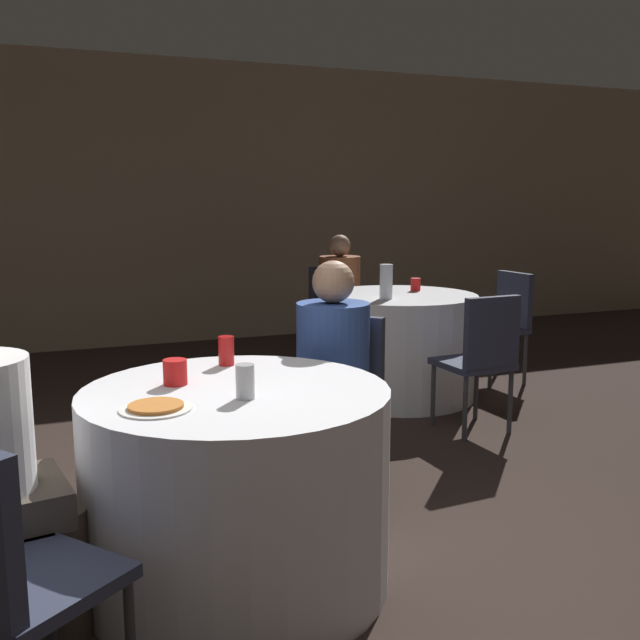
{
  "coord_description": "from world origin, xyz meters",
  "views": [
    {
      "loc": [
        -0.54,
        -2.37,
        1.44
      ],
      "look_at": [
        0.72,
        0.83,
        0.86
      ],
      "focal_mm": 40.0,
      "sensor_mm": 36.0,
      "label": 1
    }
  ],
  "objects_px": {
    "soda_can_red": "(226,351)",
    "bottle_far": "(386,282)",
    "chair_far_north": "(334,308)",
    "chair_far_east": "(505,316)",
    "pizza_plate_near": "(156,407)",
    "chair_near_northeast": "(340,387)",
    "soda_can_silver": "(245,382)",
    "person_blue_shirt": "(327,381)",
    "chair_near_southwest": "(1,564)",
    "chair_far_south": "(482,351)",
    "table_near": "(238,487)",
    "table_far": "(398,345)",
    "person_floral_shirt": "(343,303)"
  },
  "relations": [
    {
      "from": "soda_can_red",
      "to": "chair_far_north",
      "type": "bearing_deg",
      "value": 59.08
    },
    {
      "from": "soda_can_silver",
      "to": "chair_far_south",
      "type": "bearing_deg",
      "value": 34.55
    },
    {
      "from": "table_near",
      "to": "soda_can_silver",
      "type": "relative_size",
      "value": 9.32
    },
    {
      "from": "soda_can_red",
      "to": "bottle_far",
      "type": "height_order",
      "value": "bottle_far"
    },
    {
      "from": "person_blue_shirt",
      "to": "soda_can_silver",
      "type": "xyz_separation_m",
      "value": [
        -0.6,
        -0.71,
        0.23
      ]
    },
    {
      "from": "person_blue_shirt",
      "to": "soda_can_red",
      "type": "xyz_separation_m",
      "value": [
        -0.53,
        -0.18,
        0.23
      ]
    },
    {
      "from": "chair_near_southwest",
      "to": "person_blue_shirt",
      "type": "xyz_separation_m",
      "value": [
        1.37,
        1.17,
        0.07
      ]
    },
    {
      "from": "chair_far_south",
      "to": "soda_can_silver",
      "type": "distance_m",
      "value": 2.26
    },
    {
      "from": "chair_far_north",
      "to": "person_floral_shirt",
      "type": "relative_size",
      "value": 0.76
    },
    {
      "from": "soda_can_silver",
      "to": "person_floral_shirt",
      "type": "bearing_deg",
      "value": 61.02
    },
    {
      "from": "chair_near_northeast",
      "to": "bottle_far",
      "type": "height_order",
      "value": "bottle_far"
    },
    {
      "from": "table_far",
      "to": "chair_far_south",
      "type": "xyz_separation_m",
      "value": [
        0.06,
        -0.99,
        0.15
      ]
    },
    {
      "from": "chair_far_south",
      "to": "person_blue_shirt",
      "type": "xyz_separation_m",
      "value": [
        -1.25,
        -0.57,
        0.07
      ]
    },
    {
      "from": "person_blue_shirt",
      "to": "bottle_far",
      "type": "relative_size",
      "value": 4.81
    },
    {
      "from": "chair_near_southwest",
      "to": "pizza_plate_near",
      "type": "bearing_deg",
      "value": 95.95
    },
    {
      "from": "table_near",
      "to": "person_blue_shirt",
      "type": "height_order",
      "value": "person_blue_shirt"
    },
    {
      "from": "chair_near_southwest",
      "to": "chair_far_south",
      "type": "xyz_separation_m",
      "value": [
        2.63,
        1.73,
        0.0
      ]
    },
    {
      "from": "chair_far_east",
      "to": "bottle_far",
      "type": "relative_size",
      "value": 3.62
    },
    {
      "from": "chair_far_east",
      "to": "chair_near_northeast",
      "type": "bearing_deg",
      "value": 122.47
    },
    {
      "from": "table_near",
      "to": "person_blue_shirt",
      "type": "distance_m",
      "value": 0.85
    },
    {
      "from": "person_blue_shirt",
      "to": "chair_far_south",
      "type": "bearing_deg",
      "value": -109.37
    },
    {
      "from": "chair_far_south",
      "to": "bottle_far",
      "type": "height_order",
      "value": "bottle_far"
    },
    {
      "from": "chair_far_north",
      "to": "pizza_plate_near",
      "type": "height_order",
      "value": "chair_far_north"
    },
    {
      "from": "chair_near_northeast",
      "to": "chair_near_southwest",
      "type": "xyz_separation_m",
      "value": [
        -1.49,
        -1.27,
        0.0
      ]
    },
    {
      "from": "pizza_plate_near",
      "to": "soda_can_silver",
      "type": "height_order",
      "value": "soda_can_silver"
    },
    {
      "from": "table_near",
      "to": "person_floral_shirt",
      "type": "distance_m",
      "value": 3.41
    },
    {
      "from": "soda_can_silver",
      "to": "bottle_far",
      "type": "distance_m",
      "value": 2.63
    },
    {
      "from": "table_far",
      "to": "soda_can_red",
      "type": "distance_m",
      "value": 2.49
    },
    {
      "from": "table_near",
      "to": "table_far",
      "type": "bearing_deg",
      "value": 49.87
    },
    {
      "from": "person_floral_shirt",
      "to": "soda_can_silver",
      "type": "relative_size",
      "value": 9.45
    },
    {
      "from": "chair_near_southwest",
      "to": "chair_far_north",
      "type": "relative_size",
      "value": 1.0
    },
    {
      "from": "chair_far_south",
      "to": "chair_far_east",
      "type": "relative_size",
      "value": 1.0
    },
    {
      "from": "chair_far_north",
      "to": "bottle_far",
      "type": "xyz_separation_m",
      "value": [
        -0.1,
        -1.16,
        0.35
      ]
    },
    {
      "from": "table_near",
      "to": "chair_far_east",
      "type": "height_order",
      "value": "chair_far_east"
    },
    {
      "from": "chair_far_south",
      "to": "chair_near_southwest",
      "type": "bearing_deg",
      "value": -150.01
    },
    {
      "from": "chair_near_northeast",
      "to": "bottle_far",
      "type": "xyz_separation_m",
      "value": [
        0.89,
        1.27,
        0.35
      ]
    },
    {
      "from": "chair_far_south",
      "to": "soda_can_silver",
      "type": "bearing_deg",
      "value": -148.88
    },
    {
      "from": "chair_far_east",
      "to": "pizza_plate_near",
      "type": "bearing_deg",
      "value": 123.52
    },
    {
      "from": "chair_far_north",
      "to": "chair_far_east",
      "type": "relative_size",
      "value": 1.0
    },
    {
      "from": "chair_near_southwest",
      "to": "chair_far_south",
      "type": "bearing_deg",
      "value": 85.95
    },
    {
      "from": "chair_far_south",
      "to": "soda_can_red",
      "type": "bearing_deg",
      "value": -160.63
    },
    {
      "from": "chair_near_northeast",
      "to": "soda_can_silver",
      "type": "height_order",
      "value": "soda_can_silver"
    },
    {
      "from": "chair_far_east",
      "to": "table_far",
      "type": "bearing_deg",
      "value": 90.0
    },
    {
      "from": "table_far",
      "to": "chair_near_northeast",
      "type": "relative_size",
      "value": 1.32
    },
    {
      "from": "table_far",
      "to": "chair_near_northeast",
      "type": "distance_m",
      "value": 1.81
    },
    {
      "from": "chair_far_north",
      "to": "bottle_far",
      "type": "height_order",
      "value": "bottle_far"
    },
    {
      "from": "person_blue_shirt",
      "to": "soda_can_silver",
      "type": "bearing_deg",
      "value": 96.11
    },
    {
      "from": "chair_near_northeast",
      "to": "chair_far_east",
      "type": "distance_m",
      "value": 2.56
    },
    {
      "from": "chair_near_northeast",
      "to": "chair_far_north",
      "type": "xyz_separation_m",
      "value": [
        0.98,
        2.43,
        0.0
      ]
    },
    {
      "from": "chair_far_south",
      "to": "soda_can_silver",
      "type": "relative_size",
      "value": 7.16
    }
  ]
}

